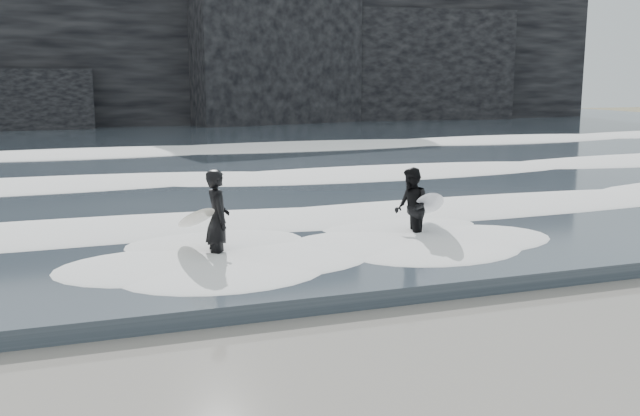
# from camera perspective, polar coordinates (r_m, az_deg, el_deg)

# --- Properties ---
(ground) EXTENTS (120.00, 120.00, 0.00)m
(ground) POSITION_cam_1_polar(r_m,az_deg,el_deg) (8.85, 14.02, -13.60)
(ground) COLOR olive
(ground) RESTS_ON ground
(sea) EXTENTS (90.00, 52.00, 0.30)m
(sea) POSITION_cam_1_polar(r_m,az_deg,el_deg) (36.14, -12.09, 4.86)
(sea) COLOR #303B45
(sea) RESTS_ON ground
(headland) EXTENTS (70.00, 9.00, 10.00)m
(headland) POSITION_cam_1_polar(r_m,az_deg,el_deg) (52.91, -14.74, 11.73)
(headland) COLOR black
(headland) RESTS_ON ground
(foam_near) EXTENTS (60.00, 3.20, 0.20)m
(foam_near) POSITION_cam_1_polar(r_m,az_deg,el_deg) (16.64, -3.11, -0.47)
(foam_near) COLOR white
(foam_near) RESTS_ON sea
(foam_mid) EXTENTS (60.00, 4.00, 0.24)m
(foam_mid) POSITION_cam_1_polar(r_m,az_deg,el_deg) (23.36, -7.95, 2.67)
(foam_mid) COLOR white
(foam_mid) RESTS_ON sea
(foam_far) EXTENTS (60.00, 4.80, 0.30)m
(foam_far) POSITION_cam_1_polar(r_m,az_deg,el_deg) (32.17, -11.18, 4.76)
(foam_far) COLOR white
(foam_far) RESTS_ON sea
(surfer_left) EXTENTS (0.97, 1.89, 1.87)m
(surfer_left) POSITION_cam_1_polar(r_m,az_deg,el_deg) (13.41, -8.44, -0.90)
(surfer_left) COLOR black
(surfer_left) RESTS_ON ground
(surfer_right) EXTENTS (1.52, 2.16, 1.70)m
(surfer_right) POSITION_cam_1_polar(r_m,az_deg,el_deg) (15.06, 7.50, 0.05)
(surfer_right) COLOR black
(surfer_right) RESTS_ON ground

